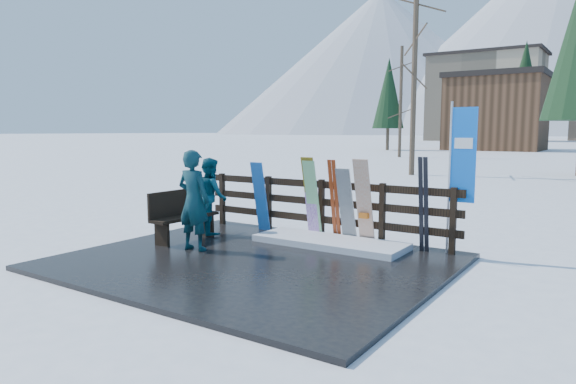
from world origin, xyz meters
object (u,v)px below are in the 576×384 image
Objects in this scene: snowboard_0 at (260,197)px; snowboard_2 at (311,198)px; bench at (182,213)px; snowboard_3 at (311,199)px; rental_flag at (460,161)px; person_front at (194,200)px; person_back at (211,196)px; snowboard_5 at (364,202)px; snowboard_4 at (346,206)px; snowboard_1 at (312,199)px.

snowboard_0 is 0.91× the size of snowboard_2.
snowboard_2 reaches higher than snowboard_0.
snowboard_3 is at bearing 37.35° from bench.
person_front is (-3.96, -2.30, -0.72)m from rental_flag.
snowboard_2 reaches higher than person_back.
snowboard_0 is 0.90× the size of snowboard_5.
snowboard_2 is at bearing 180.00° from snowboard_5.
bench is at bearing -151.27° from snowboard_4.
snowboard_1 is 0.75m from snowboard_4.
snowboard_5 is at bearing -142.53° from person_front.
snowboard_1 is at bearing -125.57° from person_back.
snowboard_5 is at bearing 0.00° from snowboard_1.
snowboard_2 reaches higher than snowboard_4.
snowboard_5 reaches higher than snowboard_1.
snowboard_5 is (2.38, -0.00, 0.07)m from snowboard_0.
bench is at bearing -35.89° from person_front.
snowboard_5 is at bearing 0.00° from snowboard_2.
snowboard_4 is (0.78, 0.00, -0.07)m from snowboard_3.
person_front is at bearing 153.06° from person_back.
snowboard_0 is 1.28m from snowboard_1.
snowboard_1 is 1.08× the size of snowboard_4.
snowboard_2 is at bearing -0.00° from snowboard_3.
snowboard_1 reaches higher than bench.
person_front reaches higher than snowboard_4.
rental_flag is 1.66× the size of person_back.
bench is 2.55m from snowboard_1.
rental_flag reaches higher than person_front.
snowboard_4 reaches higher than bench.
snowboard_3 is at bearing 180.00° from snowboard_5.
snowboard_1 is 0.04m from snowboard_3.
snowboard_2 is 1.03× the size of snowboard_3.
snowboard_0 is at bearing 63.74° from bench.
snowboard_4 is at bearing 0.00° from snowboard_2.
snowboard_0 is 1.03m from person_back.
snowboard_3 reaches higher than person_back.
person_back reaches higher than snowboard_4.
snowboard_4 is at bearing 0.00° from snowboard_1.
bench is at bearing -143.15° from snowboard_1.
snowboard_4 is 0.82× the size of person_front.
rental_flag is 4.88m from person_back.
snowboard_5 is (0.36, -0.00, 0.09)m from snowboard_4.
snowboard_2 is at bearing 180.00° from snowboard_1.
snowboard_0 reaches higher than snowboard_4.
rental_flag is at bearing 9.37° from snowboard_5.
snowboard_1 is at bearing -174.37° from rental_flag.
snowboard_3 is 2.35m from person_front.
snowboard_5 is 0.63× the size of rental_flag.
snowboard_2 is 0.78m from snowboard_4.
snowboard_1 is at bearing -124.65° from person_front.
snowboard_1 is 0.61× the size of rental_flag.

